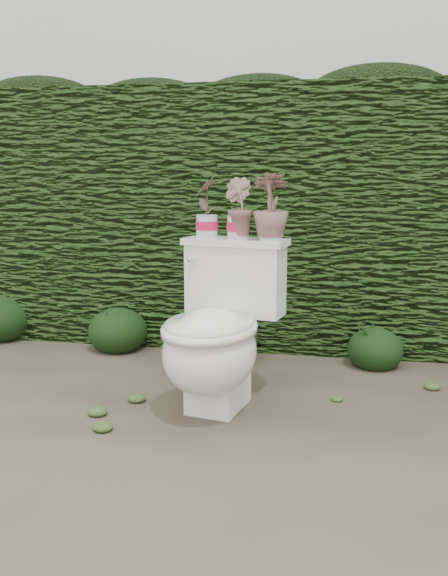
% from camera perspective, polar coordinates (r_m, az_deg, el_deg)
% --- Properties ---
extents(ground, '(60.00, 60.00, 0.00)m').
position_cam_1_polar(ground, '(2.75, -2.22, -12.52)').
color(ground, brown).
rests_on(ground, ground).
extents(hedge, '(8.00, 1.00, 1.60)m').
position_cam_1_polar(hedge, '(4.12, 2.72, 6.71)').
color(hedge, '#2F531B').
rests_on(hedge, ground).
extents(house_wall, '(8.00, 3.50, 4.00)m').
position_cam_1_polar(house_wall, '(8.51, 11.34, 16.67)').
color(house_wall, silver).
rests_on(house_wall, ground).
extents(toilet, '(0.58, 0.75, 0.78)m').
position_cam_1_polar(toilet, '(2.80, -0.68, -4.44)').
color(toilet, white).
rests_on(toilet, ground).
extents(potted_plant_left, '(0.12, 0.17, 0.29)m').
position_cam_1_polar(potted_plant_left, '(2.98, -1.63, 7.56)').
color(potted_plant_left, '#307223').
rests_on(potted_plant_left, toilet).
extents(potted_plant_center, '(0.20, 0.19, 0.28)m').
position_cam_1_polar(potted_plant_center, '(2.92, 1.33, 7.34)').
color(potted_plant_center, '#307223').
rests_on(potted_plant_center, toilet).
extents(potted_plant_right, '(0.21, 0.21, 0.30)m').
position_cam_1_polar(potted_plant_right, '(2.87, 4.42, 7.46)').
color(potted_plant_right, '#307223').
rests_on(potted_plant_right, toilet).
extents(liriope_clump_1, '(0.42, 0.42, 0.33)m').
position_cam_1_polar(liriope_clump_1, '(4.31, -20.22, -2.30)').
color(liriope_clump_1, '#1A3713').
rests_on(liriope_clump_1, ground).
extents(liriope_clump_2, '(0.37, 0.37, 0.29)m').
position_cam_1_polar(liriope_clump_2, '(3.85, -9.91, -3.57)').
color(liriope_clump_2, '#1A3713').
rests_on(liriope_clump_2, ground).
extents(liriope_clump_3, '(0.40, 0.40, 0.32)m').
position_cam_1_polar(liriope_clump_3, '(3.62, -0.03, -4.08)').
color(liriope_clump_3, '#1A3713').
rests_on(liriope_clump_3, ground).
extents(liriope_clump_4, '(0.31, 0.31, 0.25)m').
position_cam_1_polar(liriope_clump_4, '(3.58, 13.98, -5.17)').
color(liriope_clump_4, '#1A3713').
rests_on(liriope_clump_4, ground).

